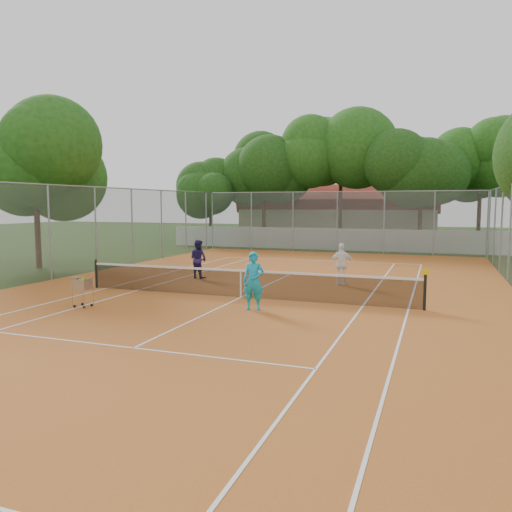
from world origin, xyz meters
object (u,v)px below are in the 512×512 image
(tennis_net, at_px, (241,283))
(player_far_right, at_px, (342,264))
(ball_hopper, at_px, (83,292))
(clubhouse, at_px, (340,215))
(player_near, at_px, (254,281))
(player_far_left, at_px, (198,259))

(tennis_net, relative_size, player_far_right, 7.20)
(player_far_right, relative_size, ball_hopper, 1.69)
(tennis_net, distance_m, clubhouse, 29.12)
(tennis_net, bearing_deg, player_near, -57.36)
(player_far_right, xyz_separation_m, ball_hopper, (-6.73, -6.98, -0.34))
(player_far_left, relative_size, player_far_right, 1.00)
(clubhouse, xyz_separation_m, ball_hopper, (-1.98, -32.17, -1.69))
(player_near, height_order, player_far_right, player_near)
(player_far_right, bearing_deg, ball_hopper, 31.64)
(player_near, bearing_deg, clubhouse, 87.39)
(player_near, distance_m, player_far_right, 5.76)
(player_near, distance_m, player_far_left, 6.93)
(player_near, relative_size, player_far_left, 1.07)
(player_near, bearing_deg, player_far_left, 122.05)
(tennis_net, distance_m, player_near, 2.06)
(ball_hopper, bearing_deg, clubhouse, 89.74)
(player_near, xyz_separation_m, ball_hopper, (-5.07, -1.47, -0.39))
(tennis_net, xyz_separation_m, ball_hopper, (-3.98, -3.17, -0.00))
(tennis_net, distance_m, player_far_right, 4.71)
(clubhouse, bearing_deg, player_far_right, -79.34)
(player_near, height_order, player_far_left, player_near)
(clubhouse, xyz_separation_m, player_near, (3.09, -30.70, -1.30))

